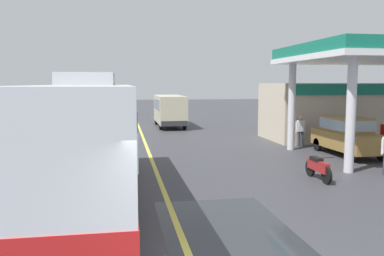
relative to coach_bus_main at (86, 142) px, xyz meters
name	(u,v)px	position (x,y,z in m)	size (l,w,h in m)	color
ground	(143,136)	(2.27, 14.14, -1.72)	(120.00, 120.00, 0.00)	#38383D
lane_divider_stripe	(147,149)	(2.27, 9.14, -1.72)	(0.16, 50.00, 0.01)	#D8CC4C
wet_puddle_patch	(229,234)	(3.35, -3.21, -1.72)	(2.97, 5.40, 0.01)	#26282D
coach_bus_main	(86,142)	(0.00, 0.00, 0.00)	(2.60, 11.04, 3.69)	silver
gas_station_roadside	(343,97)	(13.21, 9.10, 0.91)	(9.10, 11.95, 5.10)	#147259
car_at_pump	(347,134)	(11.49, 5.67, -0.71)	(1.70, 4.20, 1.82)	olive
minibus_opposing_lane	(170,108)	(4.67, 19.75, -0.25)	(2.04, 6.13, 2.44)	#BFB799
motorcycle_parked_forecourt	(318,167)	(7.78, 1.28, -1.28)	(0.55, 1.80, 0.92)	black
pedestrian_by_shop	(301,129)	(10.46, 8.53, -0.79)	(0.55, 0.22, 1.66)	#33333F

